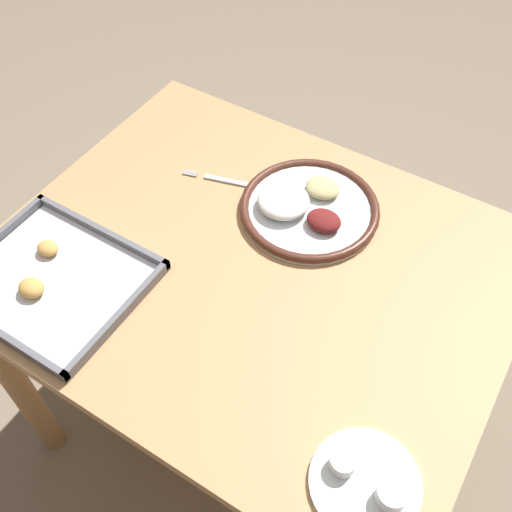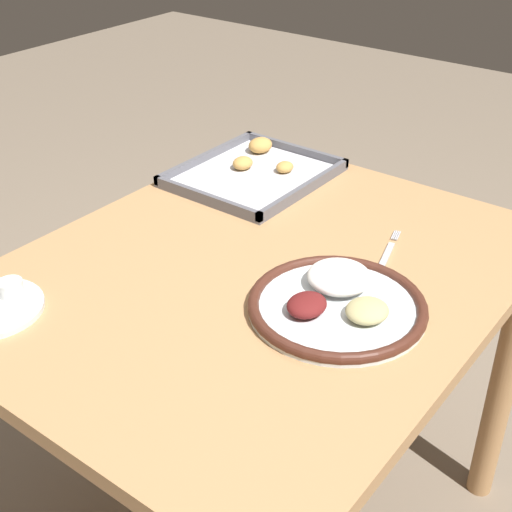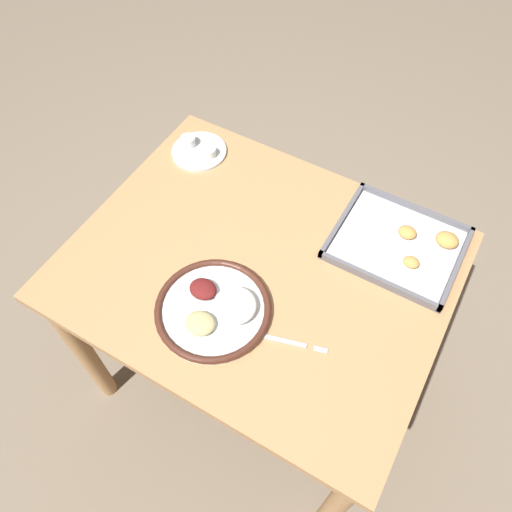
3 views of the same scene
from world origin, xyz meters
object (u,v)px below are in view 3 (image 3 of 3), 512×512
object	(u,v)px
dinner_plate	(215,308)
fork	(283,341)
baking_tray	(402,244)
saucer_plate	(198,150)

from	to	relation	value
dinner_plate	fork	size ratio (longest dim) A/B	1.52
fork	baking_tray	world-z (taller)	baking_tray
dinner_plate	baking_tray	xyz separation A→B (m)	(0.34, 0.43, -0.00)
dinner_plate	saucer_plate	world-z (taller)	dinner_plate
dinner_plate	saucer_plate	bearing A→B (deg)	127.90
fork	saucer_plate	world-z (taller)	saucer_plate
dinner_plate	saucer_plate	size ratio (longest dim) A/B	1.72
saucer_plate	baking_tray	bearing A→B (deg)	-1.99
saucer_plate	baking_tray	xyz separation A→B (m)	(0.70, -0.02, -0.00)
fork	baking_tray	distance (m)	0.45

